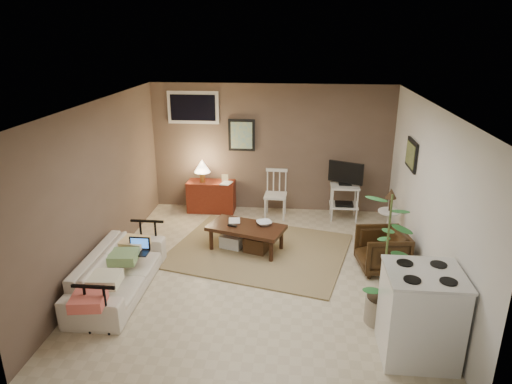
# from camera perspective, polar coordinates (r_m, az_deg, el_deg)

# --- Properties ---
(floor) EXTENTS (5.00, 5.00, 0.00)m
(floor) POSITION_cam_1_polar(r_m,az_deg,el_deg) (6.71, 0.34, -9.82)
(floor) COLOR #C1B293
(floor) RESTS_ON ground
(art_back) EXTENTS (0.50, 0.03, 0.60)m
(art_back) POSITION_cam_1_polar(r_m,az_deg,el_deg) (8.57, -1.81, 7.11)
(art_back) COLOR black
(art_right) EXTENTS (0.03, 0.60, 0.45)m
(art_right) POSITION_cam_1_polar(r_m,az_deg,el_deg) (7.30, 18.88, 4.44)
(art_right) COLOR black
(window) EXTENTS (0.96, 0.03, 0.60)m
(window) POSITION_cam_1_polar(r_m,az_deg,el_deg) (8.64, -7.87, 10.42)
(window) COLOR silver
(rug) EXTENTS (3.06, 2.68, 0.03)m
(rug) POSITION_cam_1_polar(r_m,az_deg,el_deg) (7.26, 0.37, -7.29)
(rug) COLOR #988558
(rug) RESTS_ON floor
(coffee_table) EXTENTS (1.29, 0.92, 0.44)m
(coffee_table) POSITION_cam_1_polar(r_m,az_deg,el_deg) (7.19, -1.28, -5.52)
(coffee_table) COLOR #35180E
(coffee_table) RESTS_ON floor
(sofa) EXTENTS (0.55, 1.89, 0.74)m
(sofa) POSITION_cam_1_polar(r_m,az_deg,el_deg) (6.34, -16.90, -8.82)
(sofa) COLOR beige
(sofa) RESTS_ON floor
(sofa_pillows) EXTENTS (0.36, 1.80, 0.13)m
(sofa_pillows) POSITION_cam_1_polar(r_m,az_deg,el_deg) (6.11, -17.33, -9.10)
(sofa_pillows) COLOR #EDE8C4
(sofa_pillows) RESTS_ON sofa
(sofa_end_rails) EXTENTS (0.51, 1.89, 0.64)m
(sofa_end_rails) POSITION_cam_1_polar(r_m,az_deg,el_deg) (6.32, -15.92, -9.32)
(sofa_end_rails) COLOR black
(sofa_end_rails) RESTS_ON floor
(laptop) EXTENTS (0.29, 0.21, 0.20)m
(laptop) POSITION_cam_1_polar(r_m,az_deg,el_deg) (6.50, -14.44, -6.78)
(laptop) COLOR black
(laptop) RESTS_ON sofa
(red_console) EXTENTS (0.89, 0.40, 1.03)m
(red_console) POSITION_cam_1_polar(r_m,az_deg,el_deg) (8.75, -5.71, -0.18)
(red_console) COLOR maroon
(red_console) RESTS_ON floor
(spindle_chair) EXTENTS (0.41, 0.41, 0.88)m
(spindle_chair) POSITION_cam_1_polar(r_m,az_deg,el_deg) (8.44, 2.46, -0.43)
(spindle_chair) COLOR silver
(spindle_chair) RESTS_ON floor
(tv_stand) EXTENTS (0.60, 0.42, 1.08)m
(tv_stand) POSITION_cam_1_polar(r_m,az_deg,el_deg) (8.43, 11.03, 0.34)
(tv_stand) COLOR silver
(tv_stand) RESTS_ON floor
(side_table) EXTENTS (0.35, 0.35, 0.94)m
(side_table) POSITION_cam_1_polar(r_m,az_deg,el_deg) (7.61, 16.34, -2.15)
(side_table) COLOR silver
(side_table) RESTS_ON floor
(armchair) EXTENTS (0.70, 0.73, 0.67)m
(armchair) POSITION_cam_1_polar(r_m,az_deg,el_deg) (6.84, 15.49, -6.84)
(armchair) COLOR black
(armchair) RESTS_ON floor
(potted_plant) EXTENTS (0.41, 0.41, 1.64)m
(potted_plant) POSITION_cam_1_polar(r_m,az_deg,el_deg) (5.43, 15.95, -7.72)
(potted_plant) COLOR tan
(potted_plant) RESTS_ON floor
(stove) EXTENTS (0.77, 0.72, 1.01)m
(stove) POSITION_cam_1_polar(r_m,az_deg,el_deg) (5.20, 19.81, -14.19)
(stove) COLOR white
(stove) RESTS_ON floor
(bowl) EXTENTS (0.24, 0.14, 0.24)m
(bowl) POSITION_cam_1_polar(r_m,az_deg,el_deg) (7.12, 1.02, -3.23)
(bowl) COLOR #35180E
(bowl) RESTS_ON coffee_table
(book_table) EXTENTS (0.18, 0.04, 0.24)m
(book_table) POSITION_cam_1_polar(r_m,az_deg,el_deg) (7.25, -3.44, -2.82)
(book_table) COLOR #35180E
(book_table) RESTS_ON coffee_table
(book_console) EXTENTS (0.18, 0.07, 0.25)m
(book_console) POSITION_cam_1_polar(r_m,az_deg,el_deg) (8.51, -4.33, 1.87)
(book_console) COLOR #35180E
(book_console) RESTS_ON red_console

